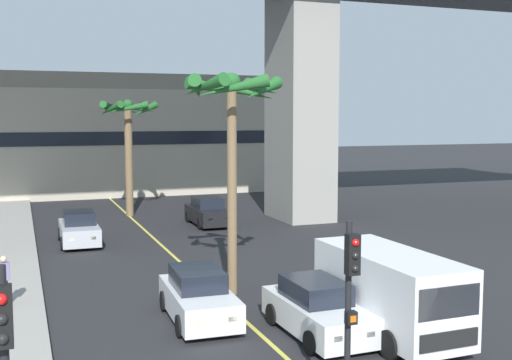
# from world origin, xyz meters

# --- Properties ---
(lane_stripe_center) EXTENTS (0.14, 56.00, 0.01)m
(lane_stripe_center) POSITION_xyz_m (0.00, 24.00, 0.00)
(lane_stripe_center) COLOR #DBCC4C
(lane_stripe_center) RESTS_ON ground
(pier_building_backdrop) EXTENTS (30.41, 8.04, 9.27)m
(pier_building_backdrop) POSITION_xyz_m (0.00, 49.17, 4.57)
(pier_building_backdrop) COLOR #BCB29E
(pier_building_backdrop) RESTS_ON ground
(car_queue_front) EXTENTS (1.90, 4.14, 1.56)m
(car_queue_front) POSITION_xyz_m (1.48, 13.08, 0.72)
(car_queue_front) COLOR white
(car_queue_front) RESTS_ON ground
(car_queue_second) EXTENTS (1.84, 4.10, 1.56)m
(car_queue_second) POSITION_xyz_m (3.65, 31.64, 0.72)
(car_queue_second) COLOR black
(car_queue_second) RESTS_ON ground
(car_queue_third) EXTENTS (1.96, 4.16, 1.56)m
(car_queue_third) POSITION_xyz_m (-1.30, 15.48, 0.72)
(car_queue_third) COLOR white
(car_queue_third) RESTS_ON ground
(car_queue_fourth) EXTENTS (1.88, 4.12, 1.56)m
(car_queue_fourth) POSITION_xyz_m (-3.63, 28.62, 0.72)
(car_queue_fourth) COLOR #B7BABF
(car_queue_fourth) RESTS_ON ground
(delivery_van) EXTENTS (2.25, 5.29, 2.36)m
(delivery_van) POSITION_xyz_m (3.35, 12.35, 1.29)
(delivery_van) COLOR white
(delivery_van) RESTS_ON ground
(traffic_light_median_near) EXTENTS (0.24, 0.37, 4.20)m
(traffic_light_median_near) POSITION_xyz_m (-0.51, 7.58, 2.71)
(traffic_light_median_near) COLOR black
(traffic_light_median_near) RESTS_ON ground
(palm_tree_near_median) EXTENTS (3.63, 3.71, 7.09)m
(palm_tree_near_median) POSITION_xyz_m (0.06, 36.48, 5.60)
(palm_tree_near_median) COLOR brown
(palm_tree_near_median) RESTS_ON ground
(palm_tree_mid_median) EXTENTS (3.48, 3.60, 7.56)m
(palm_tree_mid_median) POSITION_xyz_m (0.55, 17.87, 6.38)
(palm_tree_mid_median) COLOR brown
(palm_tree_mid_median) RESTS_ON ground
(pedestrian_near_crosswalk) EXTENTS (0.34, 0.22, 1.62)m
(pedestrian_near_crosswalk) POSITION_xyz_m (-6.77, 18.48, 1.00)
(pedestrian_near_crosswalk) COLOR #2D2D38
(pedestrian_near_crosswalk) RESTS_ON sidewalk_left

